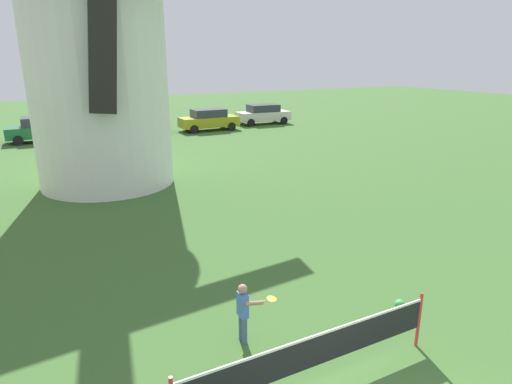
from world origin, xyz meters
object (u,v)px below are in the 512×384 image
Objects in this scene: player_far at (244,309)px; parked_car_cream at (263,114)px; parked_car_green at (44,129)px; parked_car_mustard at (209,119)px; parked_car_black at (136,123)px; stray_ball at (400,304)px; tennis_net at (314,352)px; windmill at (94,30)px.

player_far is 0.27× the size of parked_car_cream.
player_far is at bearing -84.99° from parked_car_green.
parked_car_mustard and parked_car_cream have the same top height.
parked_car_green is 1.04× the size of parked_car_black.
tennis_net is at bearing -160.32° from stray_ball.
stray_ball is 25.27m from parked_car_black.
player_far is 5.48× the size of stray_ball.
parked_car_green is 1.04× the size of parked_car_mustard.
player_far is 0.28× the size of parked_car_mustard.
player_far is 25.49m from parked_car_mustard.
parked_car_mustard is at bearing 69.65° from player_far.
player_far is at bearing 105.30° from tennis_net.
windmill is 3.06× the size of parked_car_cream.
windmill reaches higher than parked_car_mustard.
parked_car_green and parked_car_mustard have the same top height.
windmill is 15.54m from parked_car_mustard.
tennis_net is 3.22m from stray_ball.
stray_ball is 0.05× the size of parked_car_black.
parked_car_cream is (5.12, 1.01, 0.00)m from parked_car_mustard.
parked_car_green is at bearing 102.50° from stray_ball.
windmill is at bearing 105.77° from stray_ball.
parked_car_black is at bearing 89.30° from stray_ball.
windmill reaches higher than parked_car_black.
parked_car_mustard reaches higher than stray_ball.
stray_ball is at bearing -9.32° from player_far.
parked_car_black and parked_car_cream have the same top height.
windmill is 19.63m from parked_car_cream.
parked_car_green is at bearing -179.20° from parked_car_cream.
tennis_net is 21.73× the size of stray_ball.
windmill is 11.20× the size of player_far.
windmill is at bearing -128.82° from parked_car_mustard.
tennis_net is at bearing -74.70° from player_far.
tennis_net is 1.06× the size of parked_car_green.
windmill is at bearing -81.14° from parked_car_green.
parked_car_cream reaches higher than tennis_net.
stray_ball is at bearing 19.68° from tennis_net.
tennis_net is 26.53m from parked_car_black.
parked_car_mustard is (8.87, 23.90, 0.13)m from player_far.
parked_car_mustard is (11.03, -0.79, -0.00)m from parked_car_green.
stray_ball is (3.43, -0.56, -0.57)m from player_far.
windmill reaches higher than stray_ball.
parked_car_black is 10.25m from parked_car_cream.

